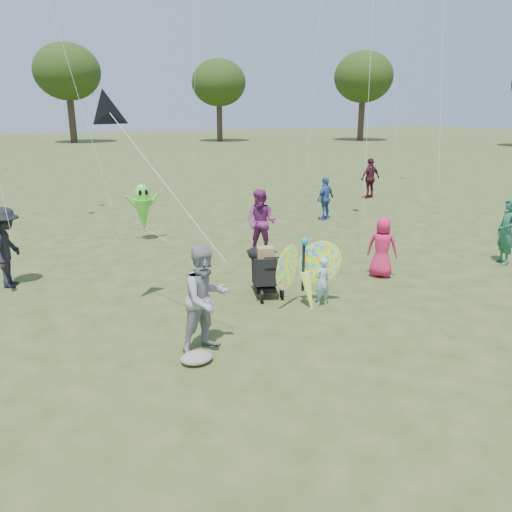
{
  "coord_description": "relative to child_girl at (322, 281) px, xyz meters",
  "views": [
    {
      "loc": [
        -4.22,
        -6.98,
        3.9
      ],
      "look_at": [
        -0.2,
        1.5,
        1.1
      ],
      "focal_mm": 35.0,
      "sensor_mm": 36.0,
      "label": 1
    }
  ],
  "objects": [
    {
      "name": "ground",
      "position": [
        -1.09,
        -1.08,
        -0.51
      ],
      "size": [
        160.0,
        160.0,
        0.0
      ],
      "primitive_type": "plane",
      "color": "#51592B",
      "rests_on": "ground"
    },
    {
      "name": "child_girl",
      "position": [
        0.0,
        0.0,
        0.0
      ],
      "size": [
        0.39,
        0.28,
        1.02
      ],
      "primitive_type": "imported",
      "rotation": [
        0.0,
        0.0,
        3.24
      ],
      "color": "#93C4D1",
      "rests_on": "ground"
    },
    {
      "name": "adult_man",
      "position": [
        -2.8,
        -0.85,
        0.4
      ],
      "size": [
        1.04,
        0.91,
        1.81
      ],
      "primitive_type": "imported",
      "rotation": [
        0.0,
        0.0,
        0.29
      ],
      "color": "gray",
      "rests_on": "ground"
    },
    {
      "name": "grey_bag",
      "position": [
        -3.11,
        -1.21,
        -0.42
      ],
      "size": [
        0.53,
        0.43,
        0.17
      ],
      "primitive_type": "ellipsoid",
      "color": "gray",
      "rests_on": "ground"
    },
    {
      "name": "crowd_a",
      "position": [
        2.27,
        0.93,
        0.22
      ],
      "size": [
        0.82,
        0.83,
        1.45
      ],
      "primitive_type": "imported",
      "rotation": [
        0.0,
        0.0,
        2.32
      ],
      "color": "#D02150",
      "rests_on": "ground"
    },
    {
      "name": "crowd_b",
      "position": [
        -5.75,
        3.96,
        0.4
      ],
      "size": [
        0.97,
        1.31,
        1.82
      ],
      "primitive_type": "imported",
      "rotation": [
        0.0,
        0.0,
        1.29
      ],
      "color": "black",
      "rests_on": "ground"
    },
    {
      "name": "crowd_c",
      "position": [
        4.52,
        6.88,
        0.26
      ],
      "size": [
        0.98,
        0.69,
        1.54
      ],
      "primitive_type": "imported",
      "rotation": [
        0.0,
        0.0,
        3.54
      ],
      "color": "#395F9C",
      "rests_on": "ground"
    },
    {
      "name": "crowd_e",
      "position": [
        0.5,
        3.87,
        0.39
      ],
      "size": [
        1.09,
        1.1,
        1.79
      ],
      "primitive_type": "imported",
      "rotation": [
        0.0,
        0.0,
        5.43
      ],
      "color": "#792869",
      "rests_on": "ground"
    },
    {
      "name": "crowd_f",
      "position": [
        5.79,
        0.39,
        0.34
      ],
      "size": [
        0.6,
        0.73,
        1.7
      ],
      "primitive_type": "imported",
      "rotation": [
        0.0,
        0.0,
        4.34
      ],
      "color": "#246146",
      "rests_on": "ground"
    },
    {
      "name": "crowd_h",
      "position": [
        8.78,
        9.81,
        0.38
      ],
      "size": [
        1.08,
        0.56,
        1.77
      ],
      "primitive_type": "imported",
      "rotation": [
        0.0,
        0.0,
        3.27
      ],
      "color": "#481824",
      "rests_on": "ground"
    },
    {
      "name": "jogging_stroller",
      "position": [
        -0.82,
        1.03,
        0.1
      ],
      "size": [
        0.71,
        1.13,
        1.09
      ],
      "rotation": [
        0.0,
        0.0,
        -0.32
      ],
      "color": "black",
      "rests_on": "ground"
    },
    {
      "name": "butterfly_kite",
      "position": [
        -0.35,
        0.08,
        0.2
      ],
      "size": [
        1.74,
        0.75,
        1.65
      ],
      "color": "#DF234C",
      "rests_on": "ground"
    },
    {
      "name": "delta_kite_rig",
      "position": [
        -3.75,
        1.12,
        3.29
      ],
      "size": [
        1.82,
        2.22,
        2.78
      ],
      "color": "black",
      "rests_on": "ground"
    },
    {
      "name": "alien_kite",
      "position": [
        -2.07,
        6.7,
        0.46
      ],
      "size": [
        1.12,
        0.69,
        1.74
      ],
      "color": "#5BE435",
      "rests_on": "ground"
    },
    {
      "name": "tree_line",
      "position": [
        2.58,
        43.91,
        6.35
      ],
      "size": [
        91.78,
        33.6,
        10.79
      ],
      "color": "#3A2D21",
      "rests_on": "ground"
    }
  ]
}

